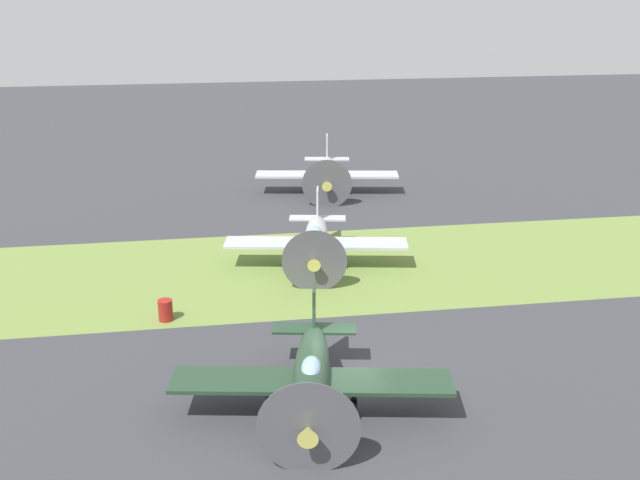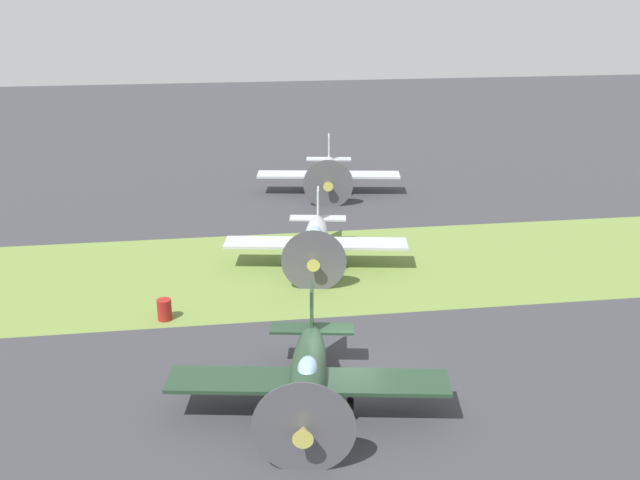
# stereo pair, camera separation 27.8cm
# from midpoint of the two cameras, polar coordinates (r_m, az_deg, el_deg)

# --- Properties ---
(ground_plane) EXTENTS (160.00, 160.00, 0.00)m
(ground_plane) POSITION_cam_midpoint_polar(r_m,az_deg,el_deg) (26.69, 2.16, -10.66)
(ground_plane) COLOR #38383D
(grass_verge) EXTENTS (120.00, 11.00, 0.01)m
(grass_verge) POSITION_cam_midpoint_polar(r_m,az_deg,el_deg) (36.10, -0.88, -2.28)
(grass_verge) COLOR olive
(grass_verge) RESTS_ON ground
(airplane_lead) EXTENTS (9.18, 7.32, 3.25)m
(airplane_lead) POSITION_cam_midpoint_polar(r_m,az_deg,el_deg) (24.27, -0.57, -10.27)
(airplane_lead) COLOR #233D28
(airplane_lead) RESTS_ON ground
(airplane_wingman) EXTENTS (9.04, 7.21, 3.20)m
(airplane_wingman) POSITION_cam_midpoint_polar(r_m,az_deg,el_deg) (36.26, -0.09, 0.08)
(airplane_wingman) COLOR #B2B7BC
(airplane_wingman) RESTS_ON ground
(airplane_trail) EXTENTS (9.44, 7.52, 3.34)m
(airplane_trail) POSITION_cam_midpoint_polar(r_m,az_deg,el_deg) (48.82, 0.82, 5.29)
(airplane_trail) COLOR #B2B7BC
(airplane_trail) RESTS_ON ground
(fuel_drum) EXTENTS (0.60, 0.60, 0.90)m
(fuel_drum) POSITION_cam_midpoint_polar(r_m,az_deg,el_deg) (31.42, -11.64, -5.28)
(fuel_drum) COLOR maroon
(fuel_drum) RESTS_ON ground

